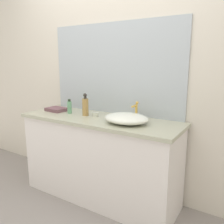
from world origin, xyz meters
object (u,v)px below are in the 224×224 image
Objects in this scene: sink_basin at (126,118)px; folded_hand_towel at (57,109)px; soap_dispenser at (85,106)px; candle_jar at (95,114)px; lotion_bottle at (69,107)px.

folded_hand_towel is at bearing 176.04° from sink_basin.
soap_dispenser reaches higher than candle_jar.
soap_dispenser is at bearing -172.91° from candle_jar.
lotion_bottle is (-0.21, -0.00, -0.03)m from soap_dispenser.
lotion_bottle is 0.21m from folded_hand_towel.
folded_hand_towel is at bearing 175.43° from lotion_bottle.
sink_basin is 6.59× the size of candle_jar.
candle_jar is at bearing 7.09° from soap_dispenser.
soap_dispenser reaches higher than lotion_bottle.
soap_dispenser is (-0.50, 0.05, 0.05)m from sink_basin.
soap_dispenser is 0.14m from candle_jar.
candle_jar is at bearing 0.22° from folded_hand_towel.
lotion_bottle is 2.46× the size of candle_jar.
sink_basin reaches higher than candle_jar.
folded_hand_towel is at bearing -179.78° from candle_jar.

